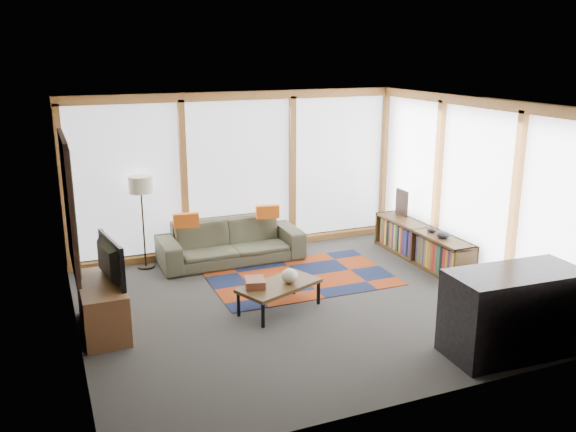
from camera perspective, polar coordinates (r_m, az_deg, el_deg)
name	(u,v)px	position (r m, az deg, el deg)	size (l,w,h in m)	color
ground	(300,304)	(8.08, 1.09, -8.25)	(5.50, 5.50, 0.00)	#2B2A28
room_envelope	(317,178)	(8.29, 2.74, 3.56)	(5.52, 5.02, 2.62)	#483D36
rug	(301,277)	(8.97, 1.21, -5.75)	(2.61, 1.68, 0.01)	maroon
sofa	(231,242)	(9.57, -5.39, -2.40)	(2.22, 0.87, 0.65)	#3F3F2D
pillow_left	(186,220)	(9.26, -9.52, -0.39)	(0.38, 0.11, 0.21)	#D35915
pillow_right	(268,212)	(9.63, -1.93, 0.41)	(0.37, 0.11, 0.20)	#D35915
floor_lamp	(143,223)	(9.40, -13.41, -0.61)	(0.36, 0.36, 1.43)	black
coffee_table	(279,297)	(7.84, -0.82, -7.59)	(1.07, 0.53, 0.36)	#372714
book_stack	(255,283)	(7.70, -3.12, -6.24)	(0.24, 0.30, 0.10)	brown
vase	(290,276)	(7.79, 0.15, -5.61)	(0.22, 0.22, 0.19)	beige
bookshelf	(422,245)	(9.77, 12.39, -2.66)	(0.40, 2.19, 0.55)	#372714
bowl_a	(443,235)	(9.25, 14.30, -1.69)	(0.21, 0.21, 0.10)	black
bowl_b	(432,230)	(9.50, 13.30, -1.26)	(0.15, 0.15, 0.07)	black
shelf_picture	(402,203)	(10.32, 10.60, 1.25)	(0.04, 0.33, 0.43)	black
tv_console	(103,306)	(7.60, -16.94, -8.10)	(0.50, 1.19, 0.59)	brown
television	(104,261)	(7.41, -16.87, -4.04)	(0.92, 0.12, 0.53)	black
bar_counter	(513,312)	(7.14, 20.32, -8.43)	(1.49, 0.69, 0.94)	black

